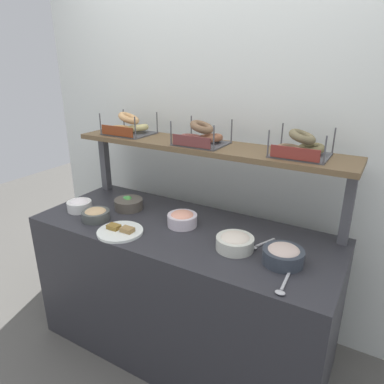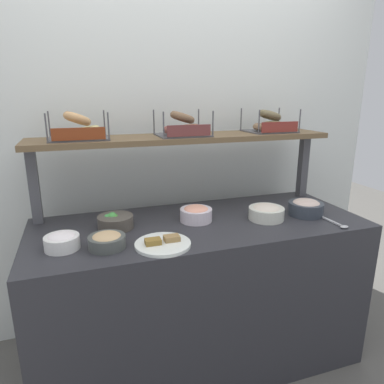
{
  "view_description": "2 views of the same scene",
  "coord_description": "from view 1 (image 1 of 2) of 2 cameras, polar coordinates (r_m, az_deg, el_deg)",
  "views": [
    {
      "loc": [
        0.96,
        -1.53,
        1.75
      ],
      "look_at": [
        0.01,
        0.09,
        1.04
      ],
      "focal_mm": 33.06,
      "sensor_mm": 36.0,
      "label": 1
    },
    {
      "loc": [
        -0.59,
        -1.62,
        1.51
      ],
      "look_at": [
        -0.01,
        0.1,
        0.99
      ],
      "focal_mm": 32.5,
      "sensor_mm": 36.0,
      "label": 2
    }
  ],
  "objects": [
    {
      "name": "ground_plane",
      "position": [
        2.51,
        -1.43,
        -23.41
      ],
      "size": [
        8.0,
        8.0,
        0.0
      ],
      "primitive_type": "plane",
      "color": "#595651"
    },
    {
      "name": "back_wall",
      "position": [
        2.35,
        5.39,
        7.13
      ],
      "size": [
        2.95,
        0.06,
        2.4
      ],
      "primitive_type": "cube",
      "color": "silver",
      "rests_on": "ground_plane"
    },
    {
      "name": "deli_counter",
      "position": [
        2.24,
        -1.53,
        -15.58
      ],
      "size": [
        1.75,
        0.7,
        0.85
      ],
      "primitive_type": "cube",
      "color": "#2D2D33",
      "rests_on": "ground_plane"
    },
    {
      "name": "shelf_riser_left",
      "position": [
        2.62,
        -13.86,
        4.63
      ],
      "size": [
        0.05,
        0.05,
        0.4
      ],
      "primitive_type": "cube",
      "color": "#4C4C51",
      "rests_on": "deli_counter"
    },
    {
      "name": "shelf_riser_right",
      "position": [
        1.94,
        23.87,
        -2.36
      ],
      "size": [
        0.05,
        0.05,
        0.4
      ],
      "primitive_type": "cube",
      "color": "#4C4C51",
      "rests_on": "deli_counter"
    },
    {
      "name": "upper_shelf",
      "position": [
        2.09,
        2.16,
        7.32
      ],
      "size": [
        1.71,
        0.32,
        0.03
      ],
      "primitive_type": "cube",
      "color": "brown",
      "rests_on": "shelf_riser_left"
    },
    {
      "name": "bowl_potato_salad",
      "position": [
        1.8,
        6.93,
        -7.97
      ],
      "size": [
        0.19,
        0.19,
        0.08
      ],
      "color": "silver",
      "rests_on": "deli_counter"
    },
    {
      "name": "bowl_hummus",
      "position": [
        2.18,
        -15.27,
        -3.5
      ],
      "size": [
        0.16,
        0.16,
        0.07
      ],
      "color": "#4D514E",
      "rests_on": "deli_counter"
    },
    {
      "name": "bowl_lox_spread",
      "position": [
        2.03,
        -1.59,
        -4.32
      ],
      "size": [
        0.17,
        0.17,
        0.09
      ],
      "color": "silver",
      "rests_on": "deli_counter"
    },
    {
      "name": "bowl_cream_cheese",
      "position": [
        2.33,
        -17.71,
        -1.98
      ],
      "size": [
        0.15,
        0.15,
        0.08
      ],
      "color": "white",
      "rests_on": "deli_counter"
    },
    {
      "name": "bowl_tuna_salad",
      "position": [
        1.72,
        14.5,
        -9.76
      ],
      "size": [
        0.19,
        0.19,
        0.09
      ],
      "color": "#333A43",
      "rests_on": "deli_counter"
    },
    {
      "name": "bowl_veggie_mix",
      "position": [
        2.29,
        -10.2,
        -1.86
      ],
      "size": [
        0.18,
        0.18,
        0.08
      ],
      "color": "#534C43",
      "rests_on": "deli_counter"
    },
    {
      "name": "serving_plate_white",
      "position": [
        1.99,
        -11.51,
        -6.21
      ],
      "size": [
        0.25,
        0.25,
        0.04
      ],
      "color": "white",
      "rests_on": "deli_counter"
    },
    {
      "name": "serving_spoon_near_plate",
      "position": [
        1.57,
        14.38,
        -14.69
      ],
      "size": [
        0.04,
        0.18,
        0.01
      ],
      "color": "#B7B7BC",
      "rests_on": "deli_counter"
    },
    {
      "name": "serving_spoon_by_edge",
      "position": [
        1.86,
        10.67,
        -8.44
      ],
      "size": [
        0.09,
        0.16,
        0.01
      ],
      "color": "#B7B7BC",
      "rests_on": "deli_counter"
    },
    {
      "name": "bagel_basket_plain",
      "position": [
        2.4,
        -10.17,
        10.31
      ],
      "size": [
        0.3,
        0.25,
        0.15
      ],
      "color": "#4C4C51",
      "rests_on": "upper_shelf"
    },
    {
      "name": "bagel_basket_cinnamon_raisin",
      "position": [
        2.08,
        1.48,
        8.98
      ],
      "size": [
        0.28,
        0.25,
        0.14
      ],
      "color": "#4C4C51",
      "rests_on": "upper_shelf"
    },
    {
      "name": "bagel_basket_poppy",
      "position": [
        1.9,
        17.11,
        6.92
      ],
      "size": [
        0.28,
        0.26,
        0.14
      ],
      "color": "#4C4C51",
      "rests_on": "upper_shelf"
    }
  ]
}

